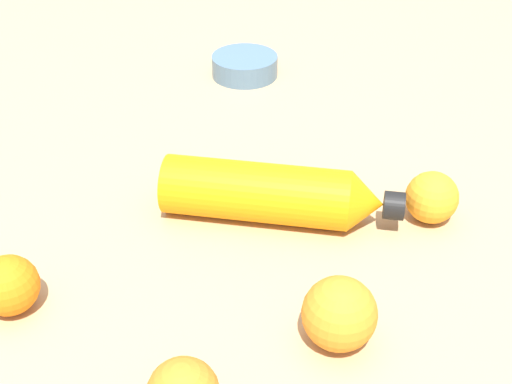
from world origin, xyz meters
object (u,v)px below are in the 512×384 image
at_px(water_bottle, 275,194).
at_px(ceramic_bowl, 245,66).
at_px(orange_0, 432,197).
at_px(orange_2, 339,314).
at_px(orange_3, 8,285).

xyz_separation_m(water_bottle, ceramic_bowl, (-0.12, -0.41, -0.02)).
xyz_separation_m(orange_0, orange_2, (0.21, 0.14, 0.01)).
bearing_deg(water_bottle, orange_3, -141.02).
xyz_separation_m(orange_0, orange_3, (0.52, -0.04, -0.00)).
relative_size(water_bottle, orange_3, 4.32).
bearing_deg(ceramic_bowl, orange_2, 77.08).
xyz_separation_m(water_bottle, orange_0, (-0.18, 0.08, -0.00)).
bearing_deg(orange_0, orange_2, 33.98).
height_order(orange_2, orange_3, orange_2).
distance_m(orange_2, ceramic_bowl, 0.65).
relative_size(orange_2, ceramic_bowl, 0.65).
bearing_deg(orange_2, orange_0, -146.02).
relative_size(orange_3, ceramic_bowl, 0.56).
bearing_deg(ceramic_bowl, orange_3, 45.10).
xyz_separation_m(orange_3, ceramic_bowl, (-0.45, -0.45, -0.01)).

